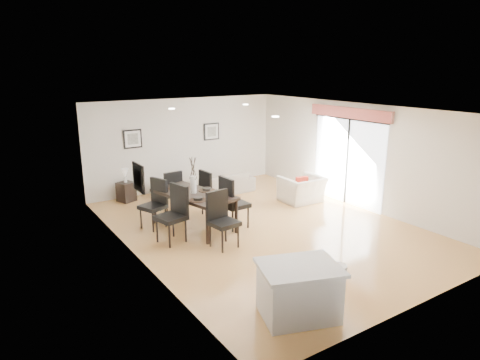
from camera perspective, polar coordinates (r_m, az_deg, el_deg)
ground at (r=9.94m, az=3.15°, el=-6.29°), size 8.00×8.00×0.00m
wall_back at (r=12.90m, az=-7.36°, el=4.80°), size 6.00×0.04×2.70m
wall_front at (r=6.88m, az=23.50°, el=-5.42°), size 6.00×0.04×2.70m
wall_left at (r=8.18m, az=-13.93°, el=-1.47°), size 0.04×8.00×2.70m
wall_right at (r=11.54m, az=15.37°, el=3.18°), size 0.04×8.00×2.70m
ceiling at (r=9.31m, az=3.39°, el=9.39°), size 6.00×8.00×0.02m
sofa at (r=12.40m, az=-2.78°, el=-0.48°), size 2.07×0.86×0.60m
armchair at (r=11.76m, az=8.25°, el=-1.23°), size 1.11×0.98×0.70m
courtyard_plant_a at (r=13.60m, az=22.16°, el=0.06°), size 0.77×0.70×0.72m
courtyard_plant_b at (r=14.52m, az=20.12°, el=0.92°), size 0.42×0.42×0.61m
dining_table at (r=9.73m, az=-6.19°, el=-2.20°), size 1.42×2.16×0.83m
dining_chair_wnear at (r=9.06m, az=-8.71°, el=-4.03°), size 0.65×0.65×1.21m
dining_chair_wfar at (r=9.95m, az=-11.18°, el=-2.70°), size 0.65×0.65×1.12m
dining_chair_enear at (r=9.66m, az=-1.17°, el=-2.66°), size 0.56×0.56×1.21m
dining_chair_efar at (r=10.49m, az=-4.03°, el=-1.44°), size 0.54×0.54×1.15m
dining_chair_head at (r=8.73m, az=-2.56°, el=-4.81°), size 0.58×0.58×1.16m
dining_chair_foot at (r=10.84m, az=-9.13°, el=-1.27°), size 0.51×0.51×1.08m
vase at (r=9.61m, az=-6.27°, el=0.37°), size 0.90×1.47×0.83m
coffee_table at (r=12.35m, az=-9.46°, el=-1.32°), size 1.03×0.81×0.36m
side_table at (r=12.12m, az=-14.93°, el=-1.52°), size 0.52×0.52×0.53m
table_lamp at (r=11.99m, az=-15.09°, el=0.82°), size 0.20×0.20×0.38m
cushion at (r=11.56m, az=8.25°, el=-0.38°), size 0.35×0.17×0.34m
kitchen_island at (r=6.54m, az=7.84°, el=-14.40°), size 1.39×1.22×0.81m
bar_stool at (r=6.99m, az=12.95°, el=-11.66°), size 0.27×0.27×0.60m
framed_print_back_left at (r=12.23m, az=-14.12°, el=5.34°), size 0.52×0.04×0.52m
framed_print_back_right at (r=13.24m, az=-3.83°, el=6.47°), size 0.52×0.04×0.52m
framed_print_left_wall at (r=7.92m, az=-13.38°, el=0.30°), size 0.04×0.52×0.52m
sliding_door at (r=11.64m, az=14.23°, el=4.94°), size 0.12×2.70×2.57m
courtyard at (r=14.59m, az=21.04°, el=3.39°), size 6.00×6.00×2.00m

